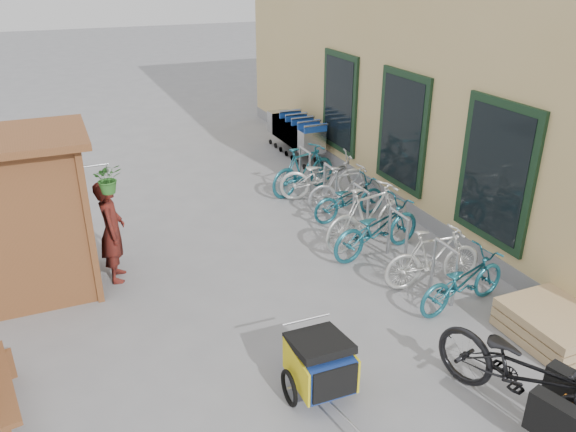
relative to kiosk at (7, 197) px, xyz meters
name	(u,v)px	position (x,y,z in m)	size (l,w,h in m)	color
ground	(298,334)	(3.28, -2.47, -1.55)	(80.00, 80.00, 0.00)	gray
building	(489,12)	(9.77, 2.03, 1.94)	(6.07, 13.00, 7.00)	tan
kiosk	(7,197)	(0.00, 0.00, 0.00)	(2.49, 1.65, 2.40)	brown
bike_rack	(361,205)	(5.58, -0.07, -1.04)	(0.05, 5.35, 0.86)	#A5A8AD
pallet_stack	(554,326)	(6.28, -3.87, -1.34)	(1.00, 1.20, 0.40)	tan
shopping_carts	(295,131)	(6.28, 4.45, -0.92)	(0.61, 2.41, 1.09)	silver
child_trailer	(320,362)	(3.05, -3.59, -1.11)	(0.80, 1.35, 0.79)	navy
cargo_bike	(527,376)	(4.87, -4.76, -1.00)	(1.27, 2.25, 1.12)	black
person_kiosk	(112,231)	(1.30, -0.05, -0.75)	(0.59, 0.39, 1.61)	maroon
bike_0	(463,281)	(5.67, -2.77, -1.14)	(0.55, 1.58, 0.83)	#1D6476
bike_1	(433,258)	(5.64, -2.13, -1.08)	(0.45, 1.58, 0.95)	silver
bike_2	(377,228)	(5.40, -0.92, -1.08)	(0.63, 1.79, 0.94)	#1D6476
bike_3	(369,216)	(5.43, -0.60, -1.00)	(0.52, 1.84, 1.11)	silver
bike_4	(349,199)	(5.67, 0.51, -1.15)	(0.54, 1.55, 0.81)	#1D6476
bike_5	(345,189)	(5.77, 0.86, -1.09)	(0.44, 1.55, 0.93)	#B0B1B5
bike_6	(324,176)	(5.67, 1.61, -1.07)	(0.64, 1.83, 0.96)	silver
bike_7	(304,169)	(5.42, 2.05, -1.04)	(0.48, 1.71, 1.03)	#1D6476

